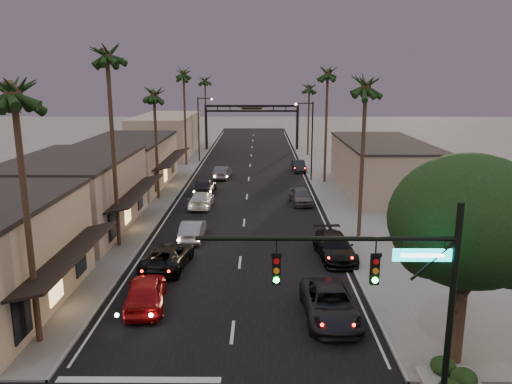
{
  "coord_description": "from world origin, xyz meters",
  "views": [
    {
      "loc": [
        1.24,
        -11.23,
        11.65
      ],
      "look_at": [
        0.97,
        28.37,
        2.5
      ],
      "focal_mm": 35.0,
      "sensor_mm": 36.0,
      "label": 1
    }
  ],
  "objects_px": {
    "corner_tree": "(470,226)",
    "palm_far": "(205,78)",
    "palm_lb": "(107,49)",
    "palm_ra": "(366,80)",
    "curbside_near": "(331,304)",
    "traffic_signal": "(395,283)",
    "oncoming_silver": "(193,230)",
    "oncoming_pickup": "(168,256)",
    "oncoming_red": "(146,292)",
    "streetlight_left": "(200,124)",
    "palm_lc": "(154,90)",
    "streetlight_right": "(310,134)",
    "palm_ld": "(183,71)",
    "palm_rc": "(309,85)",
    "palm_la": "(12,82)",
    "palm_rb": "(328,70)",
    "arch": "(252,116)",
    "curbside_black": "(335,247)"
  },
  "relations": [
    {
      "from": "oncoming_pickup",
      "to": "traffic_signal",
      "type": "bearing_deg",
      "value": 131.38
    },
    {
      "from": "oncoming_pickup",
      "to": "curbside_near",
      "type": "height_order",
      "value": "curbside_near"
    },
    {
      "from": "palm_ra",
      "to": "palm_lb",
      "type": "bearing_deg",
      "value": -173.37
    },
    {
      "from": "oncoming_pickup",
      "to": "curbside_black",
      "type": "height_order",
      "value": "curbside_black"
    },
    {
      "from": "streetlight_right",
      "to": "palm_rb",
      "type": "height_order",
      "value": "palm_rb"
    },
    {
      "from": "traffic_signal",
      "to": "streetlight_right",
      "type": "bearing_deg",
      "value": 88.28
    },
    {
      "from": "traffic_signal",
      "to": "palm_rc",
      "type": "relative_size",
      "value": 0.7
    },
    {
      "from": "streetlight_left",
      "to": "palm_ld",
      "type": "distance_m",
      "value": 7.88
    },
    {
      "from": "arch",
      "to": "oncoming_silver",
      "type": "bearing_deg",
      "value": -94.5
    },
    {
      "from": "oncoming_red",
      "to": "curbside_near",
      "type": "xyz_separation_m",
      "value": [
        9.4,
        -1.26,
        -0.05
      ]
    },
    {
      "from": "streetlight_left",
      "to": "palm_rc",
      "type": "bearing_deg",
      "value": 21.14
    },
    {
      "from": "oncoming_pickup",
      "to": "curbside_near",
      "type": "relative_size",
      "value": 0.96
    },
    {
      "from": "traffic_signal",
      "to": "corner_tree",
      "type": "height_order",
      "value": "corner_tree"
    },
    {
      "from": "palm_la",
      "to": "palm_lc",
      "type": "xyz_separation_m",
      "value": [
        -0.0,
        27.0,
        -0.97
      ]
    },
    {
      "from": "palm_rc",
      "to": "curbside_near",
      "type": "distance_m",
      "value": 53.61
    },
    {
      "from": "palm_rc",
      "to": "palm_rb",
      "type": "bearing_deg",
      "value": -90.0
    },
    {
      "from": "arch",
      "to": "oncoming_pickup",
      "type": "relative_size",
      "value": 2.85
    },
    {
      "from": "palm_lc",
      "to": "corner_tree",
      "type": "bearing_deg",
      "value": -57.66
    },
    {
      "from": "palm_lc",
      "to": "palm_ld",
      "type": "xyz_separation_m",
      "value": [
        0.0,
        19.0,
        1.95
      ]
    },
    {
      "from": "streetlight_right",
      "to": "palm_lb",
      "type": "relative_size",
      "value": 0.59
    },
    {
      "from": "oncoming_red",
      "to": "palm_lb",
      "type": "bearing_deg",
      "value": -74.46
    },
    {
      "from": "oncoming_pickup",
      "to": "oncoming_red",
      "type": "bearing_deg",
      "value": 94.08
    },
    {
      "from": "arch",
      "to": "palm_ld",
      "type": "distance_m",
      "value": 18.61
    },
    {
      "from": "oncoming_red",
      "to": "oncoming_silver",
      "type": "bearing_deg",
      "value": -102.62
    },
    {
      "from": "palm_ld",
      "to": "palm_ra",
      "type": "xyz_separation_m",
      "value": [
        17.2,
        -31.0,
        -0.97
      ]
    },
    {
      "from": "traffic_signal",
      "to": "curbside_near",
      "type": "bearing_deg",
      "value": 97.12
    },
    {
      "from": "palm_rb",
      "to": "corner_tree",
      "type": "bearing_deg",
      "value": -88.63
    },
    {
      "from": "traffic_signal",
      "to": "oncoming_silver",
      "type": "relative_size",
      "value": 1.95
    },
    {
      "from": "streetlight_left",
      "to": "palm_lc",
      "type": "relative_size",
      "value": 0.74
    },
    {
      "from": "streetlight_right",
      "to": "palm_lb",
      "type": "distance_m",
      "value": 28.89
    },
    {
      "from": "palm_ld",
      "to": "streetlight_left",
      "type": "bearing_deg",
      "value": 60.75
    },
    {
      "from": "traffic_signal",
      "to": "arch",
      "type": "xyz_separation_m",
      "value": [
        -5.69,
        66.0,
        0.45
      ]
    },
    {
      "from": "palm_rb",
      "to": "palm_rc",
      "type": "xyz_separation_m",
      "value": [
        0.0,
        20.0,
        -1.95
      ]
    },
    {
      "from": "traffic_signal",
      "to": "palm_rb",
      "type": "xyz_separation_m",
      "value": [
        2.91,
        40.0,
        7.33
      ]
    },
    {
      "from": "palm_rb",
      "to": "curbside_black",
      "type": "bearing_deg",
      "value": -95.68
    },
    {
      "from": "traffic_signal",
      "to": "palm_rc",
      "type": "bearing_deg",
      "value": 87.22
    },
    {
      "from": "arch",
      "to": "palm_lc",
      "type": "relative_size",
      "value": 1.25
    },
    {
      "from": "traffic_signal",
      "to": "palm_ra",
      "type": "bearing_deg",
      "value": 81.72
    },
    {
      "from": "palm_rc",
      "to": "palm_far",
      "type": "distance_m",
      "value": 21.97
    },
    {
      "from": "palm_lb",
      "to": "palm_far",
      "type": "distance_m",
      "value": 56.03
    },
    {
      "from": "corner_tree",
      "to": "palm_lc",
      "type": "distance_m",
      "value": 34.09
    },
    {
      "from": "corner_tree",
      "to": "palm_far",
      "type": "height_order",
      "value": "palm_far"
    },
    {
      "from": "streetlight_right",
      "to": "palm_far",
      "type": "height_order",
      "value": "palm_far"
    },
    {
      "from": "palm_lb",
      "to": "curbside_near",
      "type": "distance_m",
      "value": 21.2
    },
    {
      "from": "palm_rb",
      "to": "streetlight_left",
      "type": "bearing_deg",
      "value": 137.95
    },
    {
      "from": "streetlight_left",
      "to": "palm_lc",
      "type": "distance_m",
      "value": 22.65
    },
    {
      "from": "palm_far",
      "to": "curbside_near",
      "type": "relative_size",
      "value": 2.36
    },
    {
      "from": "corner_tree",
      "to": "streetlight_right",
      "type": "height_order",
      "value": "streetlight_right"
    },
    {
      "from": "palm_la",
      "to": "palm_rc",
      "type": "height_order",
      "value": "palm_la"
    },
    {
      "from": "streetlight_right",
      "to": "palm_ld",
      "type": "height_order",
      "value": "palm_ld"
    }
  ]
}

